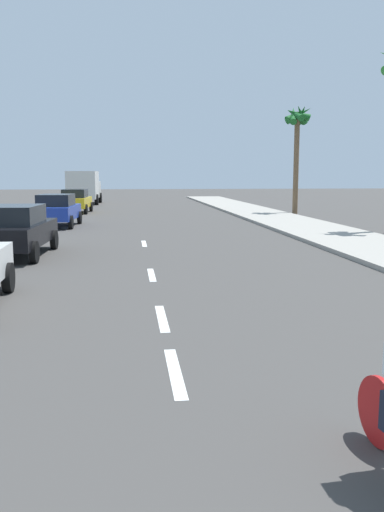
% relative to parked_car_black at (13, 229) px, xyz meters
% --- Properties ---
extents(ground_plane, '(160.00, 160.00, 0.00)m').
position_rel_parked_car_black_xyz_m(ground_plane, '(4.06, 1.17, -0.84)').
color(ground_plane, '#423F3D').
extents(sidewalk_strip, '(3.60, 80.00, 0.14)m').
position_rel_parked_car_black_xyz_m(sidewalk_strip, '(11.79, 3.17, -0.77)').
color(sidewalk_strip, '#9E998E').
rests_on(sidewalk_strip, ground).
extents(lane_stripe_2, '(0.16, 1.80, 0.01)m').
position_rel_parked_car_black_xyz_m(lane_stripe_2, '(4.06, -10.55, -0.84)').
color(lane_stripe_2, white).
rests_on(lane_stripe_2, ground).
extents(lane_stripe_3, '(0.16, 1.80, 0.01)m').
position_rel_parked_car_black_xyz_m(lane_stripe_3, '(4.06, -7.90, -0.84)').
color(lane_stripe_3, white).
rests_on(lane_stripe_3, ground).
extents(lane_stripe_4, '(0.16, 1.80, 0.01)m').
position_rel_parked_car_black_xyz_m(lane_stripe_4, '(4.06, -3.68, -0.84)').
color(lane_stripe_4, white).
rests_on(lane_stripe_4, ground).
extents(lane_stripe_5, '(0.16, 1.80, 0.01)m').
position_rel_parked_car_black_xyz_m(lane_stripe_5, '(4.06, 2.65, -0.84)').
color(lane_stripe_5, white).
rests_on(lane_stripe_5, ground).
extents(parked_car_black, '(2.23, 4.52, 1.57)m').
position_rel_parked_car_black_xyz_m(parked_car_black, '(0.00, 0.00, 0.00)').
color(parked_car_black, black).
rests_on(parked_car_black, ground).
extents(parked_car_blue, '(2.10, 4.20, 1.57)m').
position_rel_parked_car_black_xyz_m(parked_car_blue, '(0.08, 9.84, -0.00)').
color(parked_car_blue, '#1E389E').
rests_on(parked_car_blue, ground).
extents(parked_car_yellow, '(2.03, 4.04, 1.57)m').
position_rel_parked_car_black_xyz_m(parked_car_yellow, '(0.07, 19.56, -0.01)').
color(parked_car_yellow, gold).
rests_on(parked_car_yellow, ground).
extents(delivery_truck, '(2.80, 6.30, 2.80)m').
position_rel_parked_car_black_xyz_m(delivery_truck, '(-0.25, 31.01, 0.66)').
color(delivery_truck, beige).
rests_on(delivery_truck, ground).
extents(palm_tree_distant, '(1.76, 2.04, 6.96)m').
position_rel_parked_car_black_xyz_m(palm_tree_distant, '(14.02, 16.52, 4.64)').
color(palm_tree_distant, brown).
rests_on(palm_tree_distant, ground).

